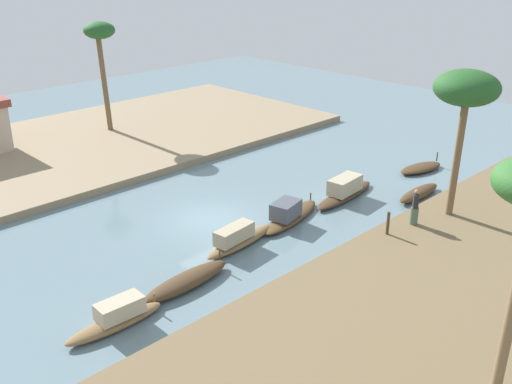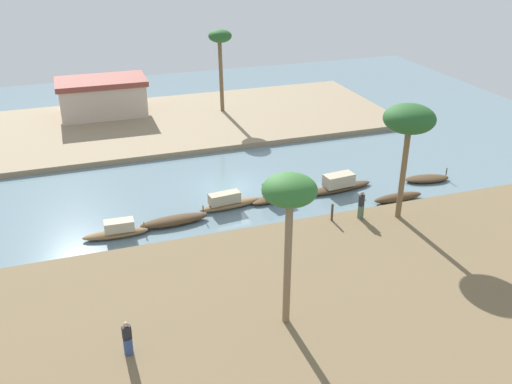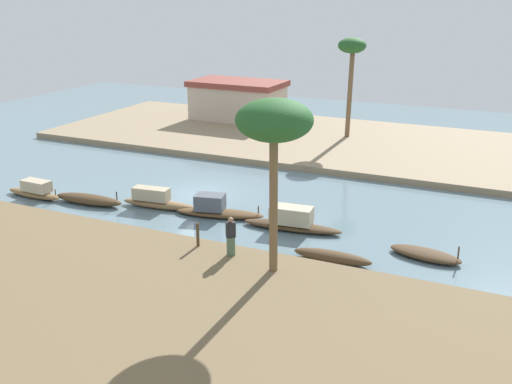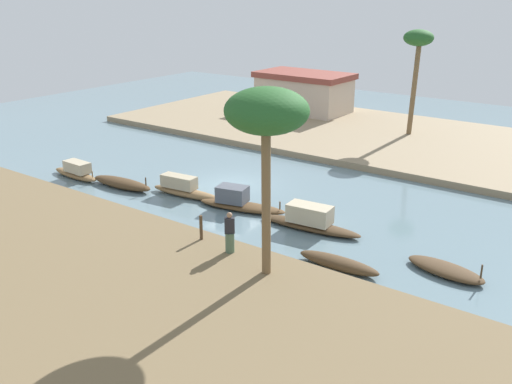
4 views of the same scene
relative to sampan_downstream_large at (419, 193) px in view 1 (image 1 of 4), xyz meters
name	(u,v)px [view 1 (image 1 of 4)]	position (x,y,z in m)	size (l,w,h in m)	color
river_water	(211,220)	(-9.87, 5.64, -0.24)	(66.38, 66.38, 0.00)	slate
riverbank_left	(493,347)	(-9.87, -8.85, -0.03)	(37.40, 15.69, 0.42)	brown
riverbank_right	(67,149)	(-9.87, 20.13, -0.03)	(37.40, 15.69, 0.42)	#937F60
sampan_downstream_large	(419,193)	(0.00, 0.00, 0.00)	(3.53, 0.95, 0.47)	#47331E
sampan_near_left_bank	(289,214)	(-7.26, 2.80, 0.17)	(4.81, 2.19, 1.17)	brown
sampan_midstream	(117,317)	(-18.04, 1.13, 0.17)	(3.83, 1.02, 1.04)	brown
sampan_with_tall_canopy	(187,281)	(-14.58, 1.56, 0.02)	(4.25, 1.33, 0.92)	#47331E
sampan_foreground	(421,168)	(3.62, 2.08, -0.05)	(3.38, 1.76, 0.90)	#47331E
sampan_with_red_awning	(238,238)	(-10.83, 2.59, 0.19)	(4.38, 1.34, 1.10)	brown
sampan_open_hull	(345,190)	(-2.98, 2.70, 0.22)	(5.09, 1.56, 1.19)	#47331E
person_by_mooring	(415,209)	(-3.90, -2.06, 0.93)	(0.52, 0.52, 1.74)	#4C664C
mooring_post	(388,223)	(-5.68, -1.81, 0.73)	(0.14, 0.14, 1.09)	#4C3823
palm_tree_left_far	(466,91)	(-1.66, -2.70, 6.27)	(2.98, 2.98, 7.05)	brown
palm_tree_right_tall	(100,38)	(-5.81, 21.63, 6.54)	(2.10, 2.10, 7.44)	brown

